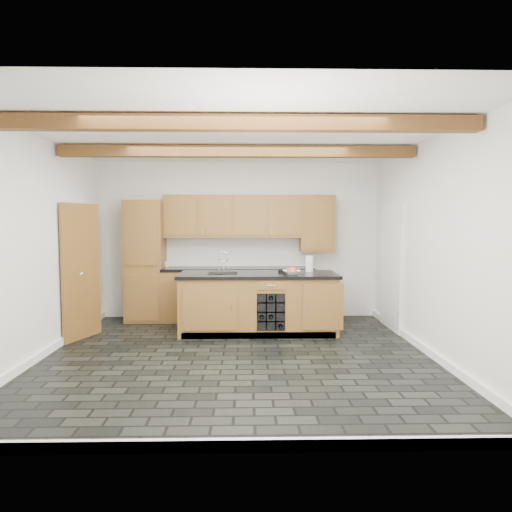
% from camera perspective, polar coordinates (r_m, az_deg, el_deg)
% --- Properties ---
extents(ground, '(5.00, 5.00, 0.00)m').
position_cam_1_polar(ground, '(6.04, -2.33, -12.35)').
color(ground, black).
rests_on(ground, ground).
extents(room_shell, '(5.01, 5.00, 5.00)m').
position_cam_1_polar(room_shell, '(6.33, -3.05, 2.44)').
color(room_shell, white).
rests_on(room_shell, ground).
extents(back_cabinetry, '(3.65, 0.62, 2.20)m').
position_cam_1_polar(back_cabinetry, '(8.07, -4.71, -1.08)').
color(back_cabinetry, brown).
rests_on(back_cabinetry, ground).
extents(island, '(2.48, 0.96, 0.93)m').
position_cam_1_polar(island, '(7.19, 0.31, -5.86)').
color(island, brown).
rests_on(island, ground).
extents(faucet, '(0.45, 0.40, 0.34)m').
position_cam_1_polar(faucet, '(7.17, -4.15, -1.86)').
color(faucet, black).
rests_on(faucet, island).
extents(kitchen_scale, '(0.19, 0.13, 0.05)m').
position_cam_1_polar(kitchen_scale, '(7.27, 3.56, -1.84)').
color(kitchen_scale, black).
rests_on(kitchen_scale, island).
extents(fruit_bowl, '(0.32, 0.32, 0.07)m').
position_cam_1_polar(fruit_bowl, '(6.98, 4.46, -2.04)').
color(fruit_bowl, silver).
rests_on(fruit_bowl, island).
extents(fruit_cluster, '(0.16, 0.17, 0.07)m').
position_cam_1_polar(fruit_cluster, '(6.97, 4.46, -1.75)').
color(fruit_cluster, red).
rests_on(fruit_cluster, fruit_bowl).
extents(paper_towel, '(0.13, 0.13, 0.25)m').
position_cam_1_polar(paper_towel, '(7.43, 6.69, -0.96)').
color(paper_towel, white).
rests_on(paper_towel, island).
extents(mug, '(0.13, 0.13, 0.10)m').
position_cam_1_polar(mug, '(8.26, -11.10, -1.04)').
color(mug, white).
rests_on(mug, back_cabinetry).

